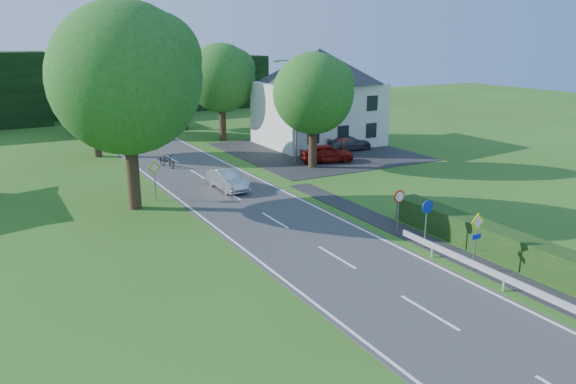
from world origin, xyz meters
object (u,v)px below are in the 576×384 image
parked_car_red (327,153)px  streetlight (295,106)px  moving_car (228,179)px  parked_car_silver_a (296,139)px  parasol (344,148)px  motorcycle (167,160)px  parked_car_grey (348,143)px

parked_car_red → streetlight: bearing=80.3°
streetlight → moving_car: size_ratio=2.00×
parked_car_silver_a → parked_car_red: bearing=168.2°
parasol → motorcycle: bearing=164.4°
parasol → parked_car_red: bearing=-164.0°
streetlight → parked_car_silver_a: (3.57, 5.93, -3.75)m
parked_car_silver_a → parasol: 6.47m
parked_car_red → parked_car_grey: parked_car_red is taller
parasol → parked_car_silver_a: bearing=96.7°
motorcycle → parasol: parasol is taller
parked_car_red → parked_car_grey: 5.19m
streetlight → parasol: size_ratio=4.18×
streetlight → moving_car: (-7.76, -4.89, -3.76)m
parked_car_silver_a → parked_car_grey: parked_car_silver_a is taller
streetlight → parked_car_grey: (6.48, 2.00, -3.79)m
streetlight → parasol: 5.63m
parked_car_grey → parked_car_silver_a: bearing=37.8°
motorcycle → parked_car_silver_a: bearing=-1.5°
moving_car → motorcycle: 8.32m
parked_car_grey → parked_car_red: bearing=127.7°
moving_car → parked_car_silver_a: size_ratio=0.98×
motorcycle → parked_car_red: parked_car_red is taller
parked_car_red → motorcycle: bearing=84.6°
moving_car → parasol: (12.09, 4.39, 0.20)m
moving_car → parked_car_red: (10.07, 3.81, 0.06)m
streetlight → parked_car_silver_a: size_ratio=1.96×
parked_car_grey → parasol: size_ratio=2.29×
parked_car_silver_a → parked_car_grey: 4.89m
moving_car → parked_car_red: 10.77m
parasol → moving_car: bearing=-160.1°
moving_car → parasol: 12.86m
parked_car_red → parked_car_silver_a: bearing=5.0°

